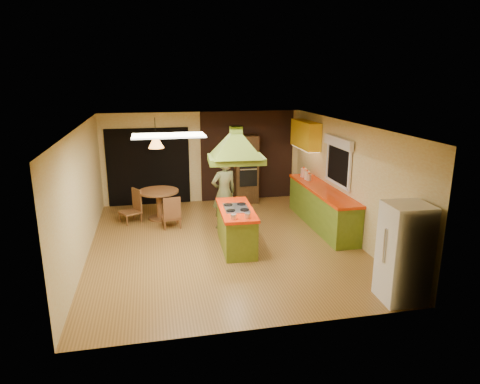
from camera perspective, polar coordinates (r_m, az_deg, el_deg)
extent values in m
plane|color=olive|center=(9.17, -2.23, -6.81)|extent=(6.50, 6.50, 0.00)
plane|color=beige|center=(11.92, -4.91, 4.62)|extent=(5.50, 0.00, 5.50)
plane|color=beige|center=(5.76, 3.09, -7.24)|extent=(5.50, 0.00, 5.50)
plane|color=beige|center=(8.78, -20.31, -0.20)|extent=(0.00, 6.50, 6.50)
plane|color=beige|center=(9.60, 14.10, 1.59)|extent=(0.00, 6.50, 6.50)
plane|color=silver|center=(8.55, -2.40, 8.90)|extent=(6.50, 6.50, 0.00)
cube|color=#381E14|center=(12.11, 1.00, 4.85)|extent=(2.64, 0.03, 2.50)
cube|color=black|center=(11.86, -12.09, 3.30)|extent=(2.20, 0.03, 2.10)
cube|color=olive|center=(10.23, 10.84, -2.16)|extent=(0.58, 3.00, 0.86)
cube|color=#E53807|center=(10.10, 10.97, 0.33)|extent=(0.62, 3.05, 0.06)
cube|color=yellow|center=(11.40, 8.72, 7.57)|extent=(0.34, 1.40, 0.70)
cube|color=black|center=(9.88, 13.06, 3.82)|extent=(0.03, 1.16, 0.96)
cube|color=white|center=(9.78, 12.95, 6.51)|extent=(0.10, 1.35, 0.22)
cube|color=white|center=(7.25, -9.50, 7.43)|extent=(1.20, 0.60, 0.03)
cube|color=olive|center=(8.84, -0.50, -4.97)|extent=(0.69, 1.62, 0.78)
cube|color=#F22F08|center=(8.70, -0.51, -2.38)|extent=(0.75, 1.69, 0.06)
cube|color=silver|center=(8.69, -0.51, -2.14)|extent=(0.51, 0.72, 0.02)
cube|color=#5E771D|center=(8.44, -0.53, 4.37)|extent=(1.13, 0.85, 0.13)
pyramid|color=#5E771D|center=(8.36, -0.54, 7.80)|extent=(1.13, 0.85, 0.45)
cube|color=#5E771D|center=(8.35, -0.54, 8.30)|extent=(0.22, 0.22, 0.13)
imported|color=#4F532B|center=(9.80, -2.15, -0.10)|extent=(0.71, 0.58, 1.70)
cube|color=white|center=(7.16, 21.04, -7.60)|extent=(0.68, 0.64, 1.59)
cube|color=#442D16|center=(11.88, 0.82, 3.10)|extent=(0.65, 0.61, 1.87)
cube|color=black|center=(11.54, 1.15, 4.25)|extent=(0.48, 0.04, 0.45)
cube|color=black|center=(11.64, 1.13, 1.83)|extent=(0.48, 0.04, 0.45)
cylinder|color=brown|center=(10.63, -10.81, 0.08)|extent=(0.98, 0.98, 0.05)
cylinder|color=brown|center=(10.73, -10.72, -1.68)|extent=(0.14, 0.14, 0.68)
cylinder|color=brown|center=(10.83, -10.63, -3.41)|extent=(0.55, 0.55, 0.05)
cone|color=#FF9E3F|center=(10.39, -11.14, 6.44)|extent=(0.39, 0.39, 0.24)
cylinder|color=#FFE5CD|center=(11.11, 8.47, 2.56)|extent=(0.18, 0.18, 0.22)
cylinder|color=#FFEDCD|center=(10.87, 8.94, 2.21)|extent=(0.16, 0.16, 0.20)
cylinder|color=beige|center=(10.75, 9.18, 1.93)|extent=(0.14, 0.14, 0.16)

